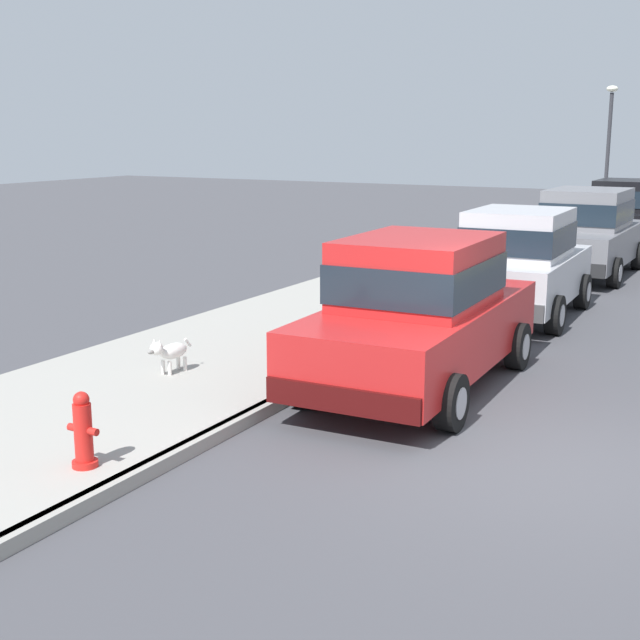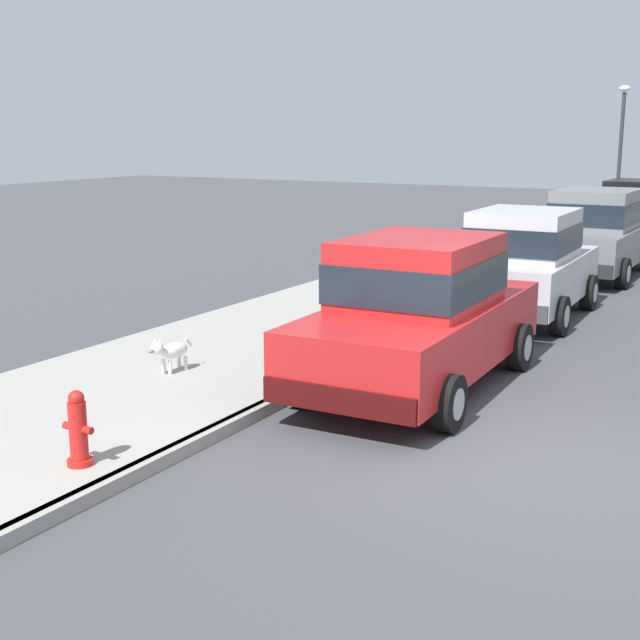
{
  "view_description": "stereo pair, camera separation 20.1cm",
  "coord_description": "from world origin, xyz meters",
  "px_view_note": "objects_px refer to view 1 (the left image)",
  "views": [
    {
      "loc": [
        1.88,
        -8.11,
        3.2
      ],
      "look_at": [
        -3.22,
        1.23,
        0.85
      ],
      "focal_mm": 48.58,
      "sensor_mm": 36.0,
      "label": 1
    },
    {
      "loc": [
        2.06,
        -8.01,
        3.2
      ],
      "look_at": [
        -3.22,
        1.23,
        0.85
      ],
      "focal_mm": 48.58,
      "sensor_mm": 36.0,
      "label": 2
    }
  ],
  "objects_px": {
    "car_silver_hatchback": "(520,262)",
    "car_black_hatchback": "(627,213)",
    "dog_white": "(170,351)",
    "fire_hydrant": "(83,432)",
    "car_red_sedan": "(419,311)",
    "car_grey_sedan": "(587,231)",
    "street_lamp": "(609,139)"
  },
  "relations": [
    {
      "from": "car_silver_hatchback",
      "to": "car_black_hatchback",
      "type": "height_order",
      "value": "same"
    },
    {
      "from": "dog_white",
      "to": "fire_hydrant",
      "type": "xyz_separation_m",
      "value": [
        1.28,
        -2.89,
        0.05
      ]
    },
    {
      "from": "car_red_sedan",
      "to": "car_grey_sedan",
      "type": "relative_size",
      "value": 1.01
    },
    {
      "from": "street_lamp",
      "to": "car_black_hatchback",
      "type": "bearing_deg",
      "value": -72.37
    },
    {
      "from": "car_black_hatchback",
      "to": "street_lamp",
      "type": "distance_m",
      "value": 5.18
    },
    {
      "from": "car_grey_sedan",
      "to": "car_black_hatchback",
      "type": "xyz_separation_m",
      "value": [
        0.01,
        4.97,
        -0.01
      ]
    },
    {
      "from": "car_black_hatchback",
      "to": "fire_hydrant",
      "type": "relative_size",
      "value": 5.25
    },
    {
      "from": "car_silver_hatchback",
      "to": "fire_hydrant",
      "type": "height_order",
      "value": "car_silver_hatchback"
    },
    {
      "from": "car_grey_sedan",
      "to": "car_black_hatchback",
      "type": "bearing_deg",
      "value": 89.85
    },
    {
      "from": "fire_hydrant",
      "to": "street_lamp",
      "type": "bearing_deg",
      "value": 89.76
    },
    {
      "from": "car_black_hatchback",
      "to": "street_lamp",
      "type": "relative_size",
      "value": 0.86
    },
    {
      "from": "car_silver_hatchback",
      "to": "car_grey_sedan",
      "type": "relative_size",
      "value": 0.83
    },
    {
      "from": "car_silver_hatchback",
      "to": "street_lamp",
      "type": "distance_m",
      "value": 14.84
    },
    {
      "from": "car_silver_hatchback",
      "to": "car_grey_sedan",
      "type": "height_order",
      "value": "car_grey_sedan"
    },
    {
      "from": "car_black_hatchback",
      "to": "fire_hydrant",
      "type": "xyz_separation_m",
      "value": [
        -1.56,
        -19.09,
        -0.5
      ]
    },
    {
      "from": "car_silver_hatchback",
      "to": "dog_white",
      "type": "relative_size",
      "value": 5.1
    },
    {
      "from": "car_red_sedan",
      "to": "fire_hydrant",
      "type": "relative_size",
      "value": 6.41
    },
    {
      "from": "dog_white",
      "to": "street_lamp",
      "type": "relative_size",
      "value": 0.17
    },
    {
      "from": "car_black_hatchback",
      "to": "fire_hydrant",
      "type": "height_order",
      "value": "car_black_hatchback"
    },
    {
      "from": "car_red_sedan",
      "to": "car_black_hatchback",
      "type": "distance_m",
      "value": 14.82
    },
    {
      "from": "car_red_sedan",
      "to": "street_lamp",
      "type": "distance_m",
      "value": 19.55
    },
    {
      "from": "fire_hydrant",
      "to": "car_red_sedan",
      "type": "bearing_deg",
      "value": 69.92
    },
    {
      "from": "car_red_sedan",
      "to": "car_silver_hatchback",
      "type": "distance_m",
      "value": 4.75
    },
    {
      "from": "fire_hydrant",
      "to": "street_lamp",
      "type": "distance_m",
      "value": 23.8
    },
    {
      "from": "car_silver_hatchback",
      "to": "car_grey_sedan",
      "type": "bearing_deg",
      "value": 89.34
    },
    {
      "from": "car_red_sedan",
      "to": "fire_hydrant",
      "type": "xyz_separation_m",
      "value": [
        -1.56,
        -4.27,
        -0.51
      ]
    },
    {
      "from": "car_black_hatchback",
      "to": "dog_white",
      "type": "bearing_deg",
      "value": -99.94
    },
    {
      "from": "fire_hydrant",
      "to": "car_black_hatchback",
      "type": "bearing_deg",
      "value": 85.34
    },
    {
      "from": "car_red_sedan",
      "to": "car_black_hatchback",
      "type": "bearing_deg",
      "value": 90.02
    },
    {
      "from": "car_grey_sedan",
      "to": "car_black_hatchback",
      "type": "distance_m",
      "value": 4.97
    },
    {
      "from": "car_red_sedan",
      "to": "car_black_hatchback",
      "type": "height_order",
      "value": "car_red_sedan"
    },
    {
      "from": "street_lamp",
      "to": "car_grey_sedan",
      "type": "bearing_deg",
      "value": -81.41
    }
  ]
}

